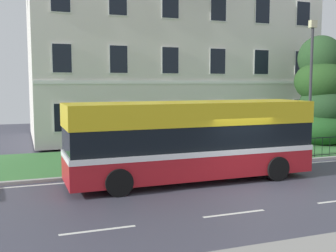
% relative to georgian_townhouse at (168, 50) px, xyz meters
% --- Properties ---
extents(ground_plane, '(60.00, 56.00, 0.18)m').
position_rel_georgian_townhouse_xyz_m(ground_plane, '(-2.28, -14.51, -6.17)').
color(ground_plane, '#3E3E4B').
extents(georgian_townhouse, '(19.22, 9.59, 12.02)m').
position_rel_georgian_townhouse_xyz_m(georgian_townhouse, '(0.00, 0.00, 0.00)').
color(georgian_townhouse, silver).
rests_on(georgian_townhouse, ground_plane).
extents(iron_verge_railing, '(12.96, 0.04, 0.97)m').
position_rel_georgian_townhouse_xyz_m(iron_verge_railing, '(0.00, -11.34, -5.53)').
color(iron_verge_railing, black).
rests_on(iron_verge_railing, ground_plane).
extents(evergreen_tree, '(3.81, 3.81, 6.69)m').
position_rel_georgian_townhouse_xyz_m(evergreen_tree, '(7.04, -7.76, -3.26)').
color(evergreen_tree, '#423328').
rests_on(evergreen_tree, ground_plane).
extents(single_decker_bus, '(9.67, 2.65, 3.08)m').
position_rel_georgian_townhouse_xyz_m(single_decker_bus, '(-3.88, -13.42, -4.53)').
color(single_decker_bus, '#B41921').
rests_on(single_decker_bus, ground_plane).
extents(street_lamp_post, '(0.36, 0.24, 6.79)m').
position_rel_georgian_townhouse_xyz_m(street_lamp_post, '(3.84, -10.69, -2.14)').
color(street_lamp_post, '#333338').
rests_on(street_lamp_post, ground_plane).
extents(litter_bin, '(0.54, 0.54, 1.22)m').
position_rel_georgian_townhouse_xyz_m(litter_bin, '(-3.74, -10.62, -5.42)').
color(litter_bin, black).
rests_on(litter_bin, ground_plane).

